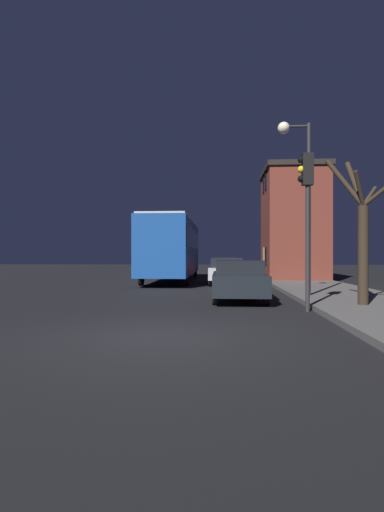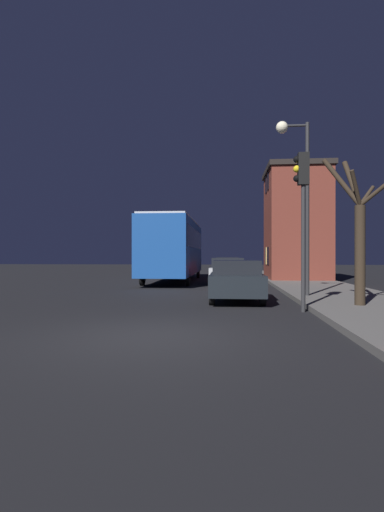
{
  "view_description": "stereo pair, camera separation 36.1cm",
  "coord_description": "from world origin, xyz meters",
  "px_view_note": "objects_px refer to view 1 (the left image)",
  "views": [
    {
      "loc": [
        1.19,
        -7.87,
        1.6
      ],
      "look_at": [
        -0.05,
        10.39,
        1.56
      ],
      "focal_mm": 28.0,
      "sensor_mm": 36.0,
      "label": 1
    },
    {
      "loc": [
        1.56,
        -7.84,
        1.6
      ],
      "look_at": [
        -0.05,
        10.39,
        1.56
      ],
      "focal_mm": 28.0,
      "sensor_mm": 36.0,
      "label": 2
    }
  ],
  "objects_px": {
    "traffic_light": "(307,198)",
    "bus": "(172,245)",
    "car_near_lane": "(239,280)",
    "car_mid_lane": "(226,270)",
    "streetlamp": "(299,175)",
    "car_far_lane": "(224,266)",
    "bare_tree": "(361,233)"
  },
  "relations": [
    {
      "from": "bus",
      "to": "car_near_lane",
      "type": "bearing_deg",
      "value": -70.79
    },
    {
      "from": "bus",
      "to": "car_mid_lane",
      "type": "relative_size",
      "value": 2.92
    },
    {
      "from": "streetlamp",
      "to": "bare_tree",
      "type": "relative_size",
      "value": 1.44
    },
    {
      "from": "traffic_light",
      "to": "car_mid_lane",
      "type": "height_order",
      "value": "traffic_light"
    },
    {
      "from": "bus",
      "to": "bare_tree",
      "type": "bearing_deg",
      "value": -60.16
    },
    {
      "from": "car_far_lane",
      "to": "bare_tree",
      "type": "bearing_deg",
      "value": -78.73
    },
    {
      "from": "bare_tree",
      "to": "car_far_lane",
      "type": "height_order",
      "value": "bare_tree"
    },
    {
      "from": "car_far_lane",
      "to": "streetlamp",
      "type": "bearing_deg",
      "value": -81.35
    },
    {
      "from": "car_near_lane",
      "to": "bare_tree",
      "type": "bearing_deg",
      "value": -30.82
    },
    {
      "from": "car_mid_lane",
      "to": "car_far_lane",
      "type": "distance_m",
      "value": 9.32
    },
    {
      "from": "traffic_light",
      "to": "bare_tree",
      "type": "height_order",
      "value": "bare_tree"
    },
    {
      "from": "bare_tree",
      "to": "car_near_lane",
      "type": "xyz_separation_m",
      "value": [
        -3.49,
        2.08,
        -1.52
      ]
    },
    {
      "from": "bare_tree",
      "to": "car_near_lane",
      "type": "relative_size",
      "value": 1.06
    },
    {
      "from": "bare_tree",
      "to": "car_far_lane",
      "type": "relative_size",
      "value": 0.99
    },
    {
      "from": "traffic_light",
      "to": "bare_tree",
      "type": "xyz_separation_m",
      "value": [
        1.7,
        0.54,
        -0.94
      ]
    },
    {
      "from": "bus",
      "to": "traffic_light",
      "type": "bearing_deg",
      "value": -67.38
    },
    {
      "from": "streetlamp",
      "to": "car_far_lane",
      "type": "bearing_deg",
      "value": 98.65
    },
    {
      "from": "car_mid_lane",
      "to": "bare_tree",
      "type": "bearing_deg",
      "value": -68.59
    },
    {
      "from": "car_near_lane",
      "to": "car_far_lane",
      "type": "bearing_deg",
      "value": 90.98
    },
    {
      "from": "traffic_light",
      "to": "car_far_lane",
      "type": "height_order",
      "value": "traffic_light"
    },
    {
      "from": "traffic_light",
      "to": "bus",
      "type": "height_order",
      "value": "traffic_light"
    },
    {
      "from": "bus",
      "to": "car_mid_lane",
      "type": "height_order",
      "value": "bus"
    },
    {
      "from": "traffic_light",
      "to": "car_mid_lane",
      "type": "bearing_deg",
      "value": 101.53
    },
    {
      "from": "bare_tree",
      "to": "bus",
      "type": "relative_size",
      "value": 0.39
    },
    {
      "from": "bare_tree",
      "to": "car_mid_lane",
      "type": "height_order",
      "value": "bare_tree"
    },
    {
      "from": "bus",
      "to": "car_mid_lane",
      "type": "bearing_deg",
      "value": -38.88
    },
    {
      "from": "car_near_lane",
      "to": "car_mid_lane",
      "type": "xyz_separation_m",
      "value": [
        -0.29,
        7.56,
        0.03
      ]
    },
    {
      "from": "streetlamp",
      "to": "bare_tree",
      "type": "xyz_separation_m",
      "value": [
        1.3,
        -2.65,
        -2.24
      ]
    },
    {
      "from": "car_near_lane",
      "to": "car_mid_lane",
      "type": "height_order",
      "value": "car_mid_lane"
    },
    {
      "from": "bare_tree",
      "to": "bus",
      "type": "distance_m",
      "value": 14.14
    },
    {
      "from": "streetlamp",
      "to": "car_mid_lane",
      "type": "bearing_deg",
      "value": 109.58
    },
    {
      "from": "streetlamp",
      "to": "car_near_lane",
      "type": "xyz_separation_m",
      "value": [
        -2.19,
        -0.57,
        -3.76
      ]
    }
  ]
}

